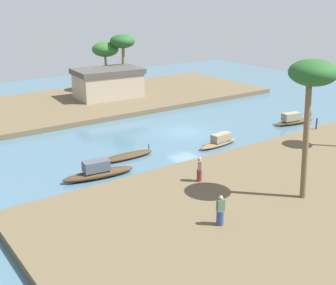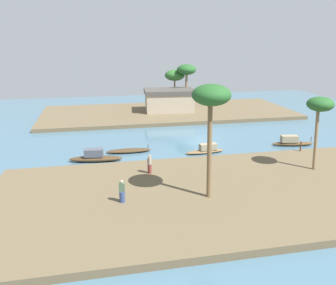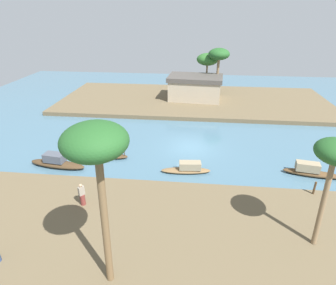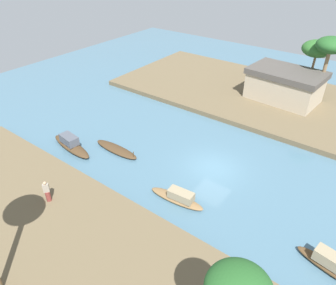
{
  "view_description": "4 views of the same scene",
  "coord_description": "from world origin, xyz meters",
  "px_view_note": "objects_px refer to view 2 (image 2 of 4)",
  "views": [
    {
      "loc": [
        -22.66,
        -29.08,
        11.37
      ],
      "look_at": [
        -4.61,
        -3.87,
        0.94
      ],
      "focal_mm": 46.99,
      "sensor_mm": 36.0,
      "label": 1
    },
    {
      "loc": [
        -10.57,
        -36.49,
        11.17
      ],
      "look_at": [
        -3.37,
        -1.75,
        0.47
      ],
      "focal_mm": 37.83,
      "sensor_mm": 36.0,
      "label": 2
    },
    {
      "loc": [
        0.37,
        -23.81,
        11.93
      ],
      "look_at": [
        -1.96,
        -1.63,
        1.17
      ],
      "focal_mm": 29.85,
      "sensor_mm": 36.0,
      "label": 3
    },
    {
      "loc": [
        8.51,
        -17.2,
        14.74
      ],
      "look_at": [
        -3.92,
        -0.59,
        1.13
      ],
      "focal_mm": 33.18,
      "sensor_mm": 36.0,
      "label": 4
    }
  ],
  "objects_px": {
    "sampan_with_red_awning": "(129,151)",
    "mooring_post": "(301,146)",
    "person_on_near_bank": "(150,165)",
    "person_by_mooring": "(122,193)",
    "palm_tree_left_far": "(320,106)",
    "palm_tree_right_short": "(186,71)",
    "sampan_with_tall_canopy": "(292,142)",
    "sampan_near_left_bank": "(95,157)",
    "palm_tree_left_near": "(211,99)",
    "palm_tree_right_tall": "(175,76)",
    "riverside_building": "(169,100)",
    "sampan_midstream": "(206,150)"
  },
  "relations": [
    {
      "from": "palm_tree_right_short",
      "to": "riverside_building",
      "type": "xyz_separation_m",
      "value": [
        -3.03,
        -1.79,
        -4.05
      ]
    },
    {
      "from": "palm_tree_right_short",
      "to": "palm_tree_left_near",
      "type": "bearing_deg",
      "value": -101.7
    },
    {
      "from": "person_by_mooring",
      "to": "mooring_post",
      "type": "distance_m",
      "value": 19.32
    },
    {
      "from": "sampan_with_red_awning",
      "to": "palm_tree_right_short",
      "type": "height_order",
      "value": "palm_tree_right_short"
    },
    {
      "from": "palm_tree_left_near",
      "to": "palm_tree_right_short",
      "type": "height_order",
      "value": "palm_tree_left_near"
    },
    {
      "from": "palm_tree_right_tall",
      "to": "palm_tree_left_near",
      "type": "bearing_deg",
      "value": -98.67
    },
    {
      "from": "person_by_mooring",
      "to": "palm_tree_left_far",
      "type": "height_order",
      "value": "palm_tree_left_far"
    },
    {
      "from": "sampan_with_red_awning",
      "to": "palm_tree_right_short",
      "type": "distance_m",
      "value": 22.49
    },
    {
      "from": "sampan_near_left_bank",
      "to": "palm_tree_left_far",
      "type": "distance_m",
      "value": 19.9
    },
    {
      "from": "sampan_with_tall_canopy",
      "to": "sampan_near_left_bank",
      "type": "height_order",
      "value": "sampan_near_left_bank"
    },
    {
      "from": "person_on_near_bank",
      "to": "palm_tree_left_near",
      "type": "distance_m",
      "value": 8.57
    },
    {
      "from": "sampan_with_red_awning",
      "to": "palm_tree_left_near",
      "type": "xyz_separation_m",
      "value": [
        4.35,
        -12.12,
        7.09
      ]
    },
    {
      "from": "sampan_with_tall_canopy",
      "to": "palm_tree_left_far",
      "type": "distance_m",
      "value": 9.66
    },
    {
      "from": "person_by_mooring",
      "to": "person_on_near_bank",
      "type": "bearing_deg",
      "value": 73.49
    },
    {
      "from": "sampan_with_tall_canopy",
      "to": "mooring_post",
      "type": "relative_size",
      "value": 4.67
    },
    {
      "from": "sampan_with_tall_canopy",
      "to": "riverside_building",
      "type": "distance_m",
      "value": 20.59
    },
    {
      "from": "person_on_near_bank",
      "to": "person_by_mooring",
      "type": "height_order",
      "value": "person_by_mooring"
    },
    {
      "from": "riverside_building",
      "to": "person_on_near_bank",
      "type": "bearing_deg",
      "value": -100.71
    },
    {
      "from": "person_on_near_bank",
      "to": "palm_tree_left_near",
      "type": "relative_size",
      "value": 0.2
    },
    {
      "from": "sampan_midstream",
      "to": "mooring_post",
      "type": "relative_size",
      "value": 4.21
    },
    {
      "from": "sampan_with_tall_canopy",
      "to": "sampan_with_red_awning",
      "type": "height_order",
      "value": "sampan_with_tall_canopy"
    },
    {
      "from": "palm_tree_left_far",
      "to": "riverside_building",
      "type": "bearing_deg",
      "value": 104.93
    },
    {
      "from": "sampan_midstream",
      "to": "mooring_post",
      "type": "xyz_separation_m",
      "value": [
        8.69,
        -2.64,
        0.61
      ]
    },
    {
      "from": "person_on_near_bank",
      "to": "riverside_building",
      "type": "bearing_deg",
      "value": -157.05
    },
    {
      "from": "palm_tree_right_short",
      "to": "person_by_mooring",
      "type": "bearing_deg",
      "value": -111.88
    },
    {
      "from": "sampan_midstream",
      "to": "palm_tree_right_short",
      "type": "xyz_separation_m",
      "value": [
        3.24,
        20.57,
        5.81
      ]
    },
    {
      "from": "palm_tree_right_short",
      "to": "mooring_post",
      "type": "bearing_deg",
      "value": -76.78
    },
    {
      "from": "person_on_near_bank",
      "to": "palm_tree_right_short",
      "type": "relative_size",
      "value": 0.24
    },
    {
      "from": "person_by_mooring",
      "to": "palm_tree_left_near",
      "type": "distance_m",
      "value": 8.55
    },
    {
      "from": "person_by_mooring",
      "to": "palm_tree_right_short",
      "type": "distance_m",
      "value": 33.5
    },
    {
      "from": "sampan_with_tall_canopy",
      "to": "sampan_near_left_bank",
      "type": "bearing_deg",
      "value": -168.15
    },
    {
      "from": "sampan_midstream",
      "to": "palm_tree_left_near",
      "type": "height_order",
      "value": "palm_tree_left_near"
    },
    {
      "from": "person_on_near_bank",
      "to": "palm_tree_left_far",
      "type": "xyz_separation_m",
      "value": [
        13.6,
        -1.7,
        4.6
      ]
    },
    {
      "from": "sampan_with_red_awning",
      "to": "palm_tree_right_tall",
      "type": "relative_size",
      "value": 0.78
    },
    {
      "from": "sampan_near_left_bank",
      "to": "sampan_with_red_awning",
      "type": "height_order",
      "value": "sampan_near_left_bank"
    },
    {
      "from": "palm_tree_left_far",
      "to": "palm_tree_right_short",
      "type": "xyz_separation_m",
      "value": [
        -3.86,
        27.64,
        0.4
      ]
    },
    {
      "from": "sampan_with_red_awning",
      "to": "person_on_near_bank",
      "type": "height_order",
      "value": "person_on_near_bank"
    },
    {
      "from": "sampan_with_red_awning",
      "to": "mooring_post",
      "type": "height_order",
      "value": "mooring_post"
    },
    {
      "from": "sampan_with_red_awning",
      "to": "palm_tree_left_far",
      "type": "bearing_deg",
      "value": -30.64
    },
    {
      "from": "palm_tree_left_far",
      "to": "palm_tree_right_short",
      "type": "height_order",
      "value": "palm_tree_right_short"
    },
    {
      "from": "palm_tree_left_far",
      "to": "mooring_post",
      "type": "bearing_deg",
      "value": 70.29
    },
    {
      "from": "sampan_near_left_bank",
      "to": "mooring_post",
      "type": "height_order",
      "value": "mooring_post"
    },
    {
      "from": "palm_tree_right_tall",
      "to": "palm_tree_right_short",
      "type": "relative_size",
      "value": 0.86
    },
    {
      "from": "sampan_with_red_awning",
      "to": "mooring_post",
      "type": "relative_size",
      "value": 4.66
    },
    {
      "from": "palm_tree_left_far",
      "to": "person_by_mooring",
      "type": "bearing_deg",
      "value": -169.22
    },
    {
      "from": "sampan_with_tall_canopy",
      "to": "person_by_mooring",
      "type": "relative_size",
      "value": 2.82
    },
    {
      "from": "sampan_with_tall_canopy",
      "to": "palm_tree_left_near",
      "type": "relative_size",
      "value": 0.57
    },
    {
      "from": "palm_tree_left_near",
      "to": "palm_tree_right_tall",
      "type": "distance_m",
      "value": 32.91
    },
    {
      "from": "sampan_with_tall_canopy",
      "to": "sampan_near_left_bank",
      "type": "relative_size",
      "value": 0.9
    },
    {
      "from": "sampan_with_red_awning",
      "to": "person_on_near_bank",
      "type": "relative_size",
      "value": 2.85
    }
  ]
}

